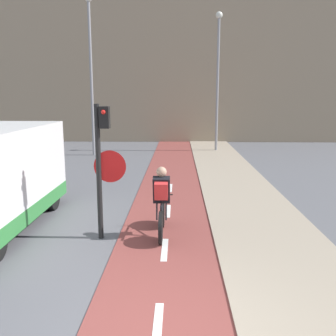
{
  "coord_description": "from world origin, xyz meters",
  "views": [
    {
      "loc": [
        0.26,
        -3.92,
        3.0
      ],
      "look_at": [
        0.0,
        5.36,
        1.2
      ],
      "focal_mm": 40.0,
      "sensor_mm": 36.0,
      "label": 1
    }
  ],
  "objects": [
    {
      "name": "traffic_light_pole",
      "position": [
        -1.3,
        3.62,
        1.77
      ],
      "size": [
        0.67,
        0.25,
        2.84
      ],
      "color": "black",
      "rests_on": "ground_plane"
    },
    {
      "name": "cyclist_near",
      "position": [
        -0.09,
        3.8,
        0.72
      ],
      "size": [
        0.46,
        1.71,
        1.52
      ],
      "color": "black",
      "rests_on": "ground_plane"
    },
    {
      "name": "street_lamp_sidewalk",
      "position": [
        2.33,
        16.61,
        4.41
      ],
      "size": [
        0.36,
        0.36,
        7.27
      ],
      "color": "gray",
      "rests_on": "ground_plane"
    },
    {
      "name": "building_row_background",
      "position": [
        0.0,
        23.19,
        5.99
      ],
      "size": [
        60.0,
        5.2,
        11.96
      ],
      "color": "gray",
      "rests_on": "ground_plane"
    },
    {
      "name": "street_lamp_far",
      "position": [
        -4.07,
        14.95,
        4.66
      ],
      "size": [
        0.36,
        0.36,
        7.75
      ],
      "color": "gray",
      "rests_on": "ground_plane"
    }
  ]
}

